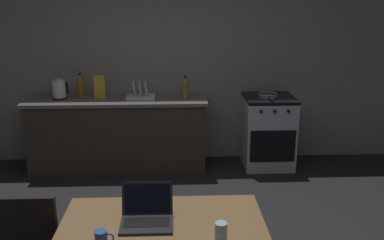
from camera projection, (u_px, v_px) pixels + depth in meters
name	position (u px, v px, depth m)	size (l,w,h in m)	color
back_wall	(193.00, 58.00, 5.43)	(6.40, 0.10, 2.63)	gray
kitchen_counter	(119.00, 133.00, 5.30)	(2.16, 0.64, 0.89)	#382D23
stove_oven	(268.00, 131.00, 5.38)	(0.60, 0.62, 0.89)	#B7BABF
laptop	(147.00, 216.00, 2.66)	(0.32, 0.28, 0.22)	#232326
electric_kettle	(59.00, 89.00, 5.12)	(0.19, 0.17, 0.24)	black
bottle	(185.00, 88.00, 5.13)	(0.08, 0.08, 0.28)	#8C601E
frying_pan	(268.00, 95.00, 5.22)	(0.24, 0.41, 0.05)	gray
coffee_mug	(102.00, 239.00, 2.41)	(0.11, 0.07, 0.09)	#264C8C
drinking_glass	(221.00, 232.00, 2.46)	(0.07, 0.07, 0.11)	#99B7C6
cereal_box	(100.00, 87.00, 5.15)	(0.13, 0.05, 0.27)	gold
dish_rack	(141.00, 94.00, 5.18)	(0.34, 0.26, 0.21)	silver
bottle_b	(81.00, 86.00, 5.20)	(0.08, 0.08, 0.29)	#8C601E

